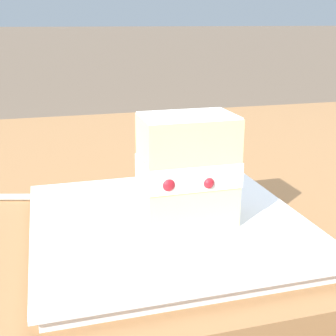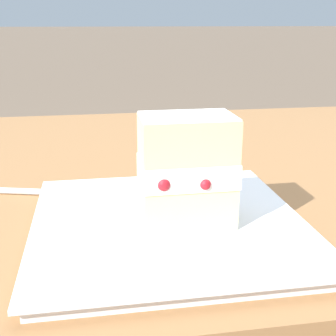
# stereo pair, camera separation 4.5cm
# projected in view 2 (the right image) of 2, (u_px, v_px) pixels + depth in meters

# --- Properties ---
(patio_table) EXTENTS (1.50, 0.82, 0.73)m
(patio_table) POSITION_uv_depth(u_px,v_px,m) (199.00, 218.00, 0.75)
(patio_table) COLOR olive
(patio_table) RESTS_ON ground
(dessert_plate) EXTENTS (0.28, 0.28, 0.02)m
(dessert_plate) POSITION_uv_depth(u_px,v_px,m) (168.00, 225.00, 0.47)
(dessert_plate) COLOR white
(dessert_plate) RESTS_ON patio_table
(cake_slice) EXTENTS (0.09, 0.07, 0.11)m
(cake_slice) POSITION_uv_depth(u_px,v_px,m) (187.00, 170.00, 0.45)
(cake_slice) COLOR #EAD18C
(cake_slice) RESTS_ON dessert_plate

